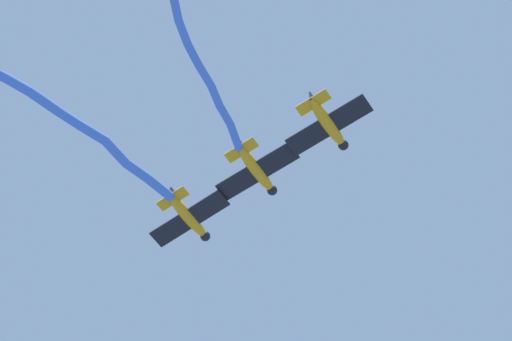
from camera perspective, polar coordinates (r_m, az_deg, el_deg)
airplane_lead at (r=81.76m, az=4.25°, el=2.72°), size 6.12×7.33×1.94m
airplane_left_wing at (r=83.91m, az=0.05°, el=0.01°), size 6.12×7.33×1.94m
smoke_trail_left_wing at (r=79.94m, az=-3.03°, el=5.70°), size 10.51×11.71×1.43m
airplane_right_wing at (r=86.16m, az=-3.93°, el=-2.77°), size 6.07×7.40×1.94m
smoke_trail_right_wing at (r=82.54m, az=-10.93°, el=2.83°), size 21.65×7.27×1.36m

